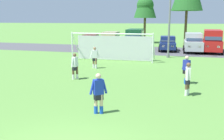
% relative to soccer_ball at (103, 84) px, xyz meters
% --- Properties ---
extents(ground_plane, '(400.00, 400.00, 0.00)m').
position_rel_soccer_ball_xyz_m(ground_plane, '(1.36, 7.30, -0.11)').
color(ground_plane, '#598C3D').
extents(parking_lot_strip, '(52.00, 8.40, 0.01)m').
position_rel_soccer_ball_xyz_m(parking_lot_strip, '(1.36, 17.47, -0.11)').
color(parking_lot_strip, '#4C4C51').
rests_on(parking_lot_strip, ground).
extents(soccer_ball, '(0.22, 0.22, 0.22)m').
position_rel_soccer_ball_xyz_m(soccer_ball, '(0.00, 0.00, 0.00)').
color(soccer_ball, white).
rests_on(soccer_ball, ground).
extents(soccer_goal, '(7.46, 2.11, 2.57)m').
position_rel_soccer_ball_xyz_m(soccer_goal, '(-1.88, 9.09, 1.18)').
color(soccer_goal, white).
rests_on(soccer_goal, ground).
extents(player_striker_near, '(0.67, 0.47, 1.64)m').
position_rel_soccer_ball_xyz_m(player_striker_near, '(1.16, -4.17, 0.71)').
color(player_striker_near, beige).
rests_on(player_striker_near, ground).
extents(player_midfield_center, '(0.24, 0.73, 1.64)m').
position_rel_soccer_ball_xyz_m(player_midfield_center, '(4.58, -0.60, 0.71)').
color(player_midfield_center, brown).
rests_on(player_midfield_center, ground).
extents(player_winger_left, '(0.75, 0.32, 1.64)m').
position_rel_soccer_ball_xyz_m(player_winger_left, '(-2.17, 4.86, 0.71)').
color(player_winger_left, '#936B4C').
rests_on(player_winger_left, ground).
extents(player_winger_right, '(0.33, 0.73, 1.64)m').
position_rel_soccer_ball_xyz_m(player_winger_right, '(-2.16, 1.10, 0.71)').
color(player_winger_right, brown).
rests_on(player_winger_right, ground).
extents(player_trailing_back, '(0.54, 0.62, 1.64)m').
position_rel_soccer_ball_xyz_m(player_trailing_back, '(4.52, 1.80, 0.71)').
color(player_trailing_back, beige).
rests_on(player_trailing_back, ground).
extents(parked_car_slot_far_left, '(2.18, 4.27, 1.72)m').
position_rel_soccer_ball_xyz_m(parked_car_slot_far_left, '(-7.54, 18.45, 0.77)').
color(parked_car_slot_far_left, maroon).
rests_on(parked_car_slot_far_left, ground).
extents(parked_car_slot_left, '(2.40, 4.73, 2.16)m').
position_rel_soccer_ball_xyz_m(parked_car_slot_left, '(-4.44, 17.13, 1.00)').
color(parked_car_slot_left, tan).
rests_on(parked_car_slot_left, ground).
extents(parked_car_slot_center_left, '(2.45, 4.93, 2.52)m').
position_rel_soccer_ball_xyz_m(parked_car_slot_center_left, '(-1.43, 17.48, 1.23)').
color(parked_car_slot_center_left, '#194C2D').
rests_on(parked_car_slot_center_left, ground).
extents(parked_car_slot_center, '(2.28, 4.33, 1.72)m').
position_rel_soccer_ball_xyz_m(parked_car_slot_center, '(2.45, 17.67, 0.77)').
color(parked_car_slot_center, navy).
rests_on(parked_car_slot_center, ground).
extents(parked_car_slot_center_right, '(2.24, 4.65, 2.16)m').
position_rel_soccer_ball_xyz_m(parked_car_slot_center_right, '(5.33, 17.13, 1.00)').
color(parked_car_slot_center_right, '#B2B2BC').
rests_on(parked_car_slot_center_right, ground).
extents(parked_car_slot_right, '(2.39, 4.90, 2.52)m').
position_rel_soccer_ball_xyz_m(parked_car_slot_right, '(7.35, 17.30, 1.23)').
color(parked_car_slot_right, red).
rests_on(parked_car_slot_right, ground).
extents(tree_left_edge, '(3.48, 3.48, 9.29)m').
position_rel_soccer_ball_xyz_m(tree_left_edge, '(-1.72, 27.22, 6.27)').
color(tree_left_edge, brown).
rests_on(tree_left_edge, ground).
extents(street_lamp, '(2.00, 0.32, 7.46)m').
position_rel_soccer_ball_xyz_m(street_lamp, '(3.05, 12.11, 3.76)').
color(street_lamp, slate).
rests_on(street_lamp, ground).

